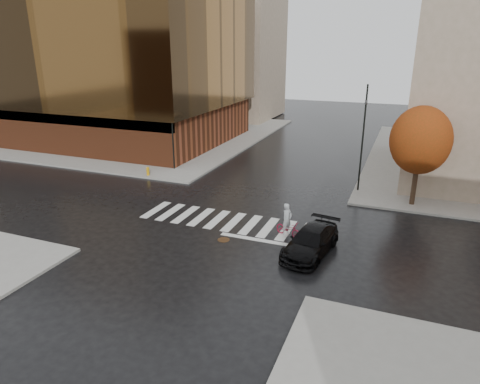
{
  "coord_description": "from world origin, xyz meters",
  "views": [
    {
      "loc": [
        9.19,
        -21.59,
        10.3
      ],
      "look_at": [
        0.42,
        0.48,
        2.0
      ],
      "focal_mm": 32.0,
      "sensor_mm": 36.0,
      "label": 1
    }
  ],
  "objects_px": {
    "cyclist": "(288,225)",
    "sedan": "(311,241)",
    "traffic_light_ne": "(363,131)",
    "fire_hydrant": "(148,171)",
    "traffic_light_nw": "(172,127)"
  },
  "relations": [
    {
      "from": "traffic_light_nw",
      "to": "fire_hydrant",
      "type": "relative_size",
      "value": 9.28
    },
    {
      "from": "cyclist",
      "to": "traffic_light_nw",
      "type": "relative_size",
      "value": 0.3
    },
    {
      "from": "sedan",
      "to": "fire_hydrant",
      "type": "distance_m",
      "value": 17.35
    },
    {
      "from": "sedan",
      "to": "traffic_light_nw",
      "type": "relative_size",
      "value": 0.72
    },
    {
      "from": "sedan",
      "to": "traffic_light_ne",
      "type": "height_order",
      "value": "traffic_light_ne"
    },
    {
      "from": "traffic_light_nw",
      "to": "fire_hydrant",
      "type": "distance_m",
      "value": 4.19
    },
    {
      "from": "cyclist",
      "to": "traffic_light_ne",
      "type": "relative_size",
      "value": 0.26
    },
    {
      "from": "cyclist",
      "to": "fire_hydrant",
      "type": "xyz_separation_m",
      "value": [
        -13.59,
        6.71,
        -0.13
      ]
    },
    {
      "from": "sedan",
      "to": "cyclist",
      "type": "distance_m",
      "value": 2.29
    },
    {
      "from": "traffic_light_nw",
      "to": "traffic_light_ne",
      "type": "bearing_deg",
      "value": 104.25
    },
    {
      "from": "sedan",
      "to": "traffic_light_ne",
      "type": "xyz_separation_m",
      "value": [
        1.06,
        10.8,
        3.79
      ]
    },
    {
      "from": "cyclist",
      "to": "fire_hydrant",
      "type": "relative_size",
      "value": 2.78
    },
    {
      "from": "cyclist",
      "to": "fire_hydrant",
      "type": "height_order",
      "value": "cyclist"
    },
    {
      "from": "cyclist",
      "to": "sedan",
      "type": "bearing_deg",
      "value": -109.58
    },
    {
      "from": "traffic_light_ne",
      "to": "fire_hydrant",
      "type": "xyz_separation_m",
      "value": [
        -16.3,
        -2.5,
        -3.93
      ]
    }
  ]
}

